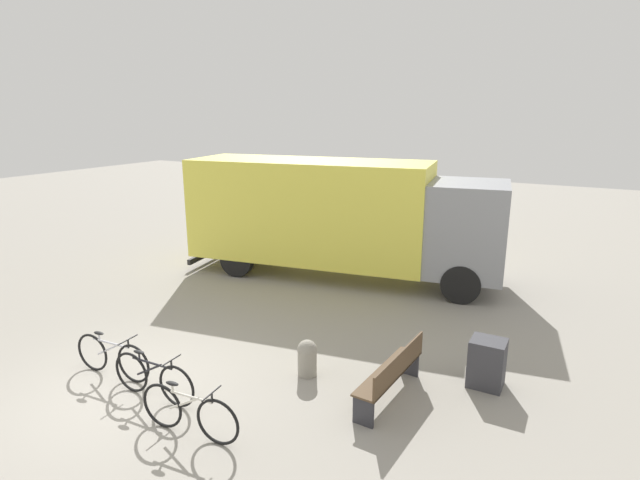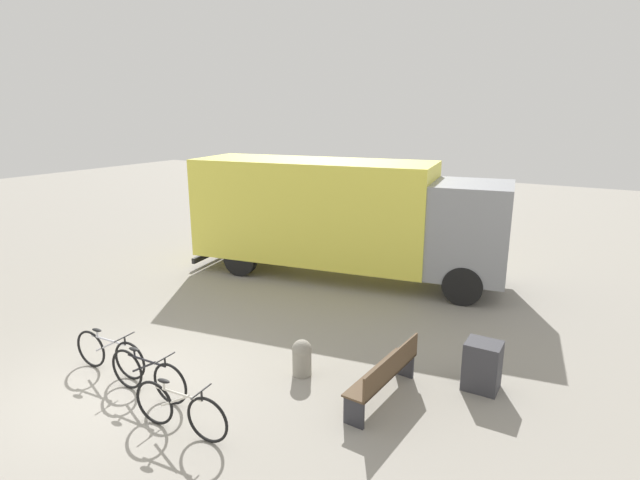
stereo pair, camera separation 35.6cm
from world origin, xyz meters
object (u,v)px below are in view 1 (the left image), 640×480
at_px(bicycle_middle, 153,378).
at_px(bollard_near_bench, 307,357).
at_px(park_bench, 393,372).
at_px(bicycle_far, 189,412).
at_px(delivery_truck, 337,214).
at_px(bicycle_near, 112,357).
at_px(utility_box, 487,363).

distance_m(bicycle_middle, bollard_near_bench, 2.62).
bearing_deg(park_bench, bicycle_far, 139.63).
xyz_separation_m(delivery_truck, bicycle_far, (1.40, -7.58, -1.44)).
bearing_deg(bollard_near_bench, delivery_truck, 111.20).
relative_size(delivery_truck, bicycle_middle, 5.28).
distance_m(delivery_truck, bollard_near_bench, 5.84).
xyz_separation_m(park_bench, bicycle_far, (-2.26, -2.31, -0.11)).
distance_m(bicycle_near, bicycle_middle, 1.20).
distance_m(delivery_truck, bicycle_near, 7.17).
height_order(delivery_truck, bicycle_middle, delivery_truck).
bearing_deg(bicycle_far, bicycle_middle, 154.70).
bearing_deg(delivery_truck, bollard_near_bench, -77.79).
relative_size(delivery_truck, bicycle_far, 5.29).
bearing_deg(bicycle_middle, utility_box, 30.76).
bearing_deg(bollard_near_bench, utility_box, 21.97).
xyz_separation_m(bicycle_middle, bollard_near_bench, (1.84, 1.87, -0.02)).
bearing_deg(bollard_near_bench, bicycle_near, -150.83).
relative_size(delivery_truck, utility_box, 10.62).
bearing_deg(delivery_truck, bicycle_middle, -97.33).
relative_size(park_bench, utility_box, 2.24).
xyz_separation_m(delivery_truck, bicycle_middle, (0.21, -7.13, -1.44)).
height_order(delivery_truck, bicycle_near, delivery_truck).
bearing_deg(bicycle_middle, bollard_near_bench, 43.53).
height_order(park_bench, bicycle_far, park_bench).
bearing_deg(bicycle_far, bollard_near_bench, 69.80).
bearing_deg(delivery_truck, bicycle_near, -107.03).
relative_size(bicycle_near, bollard_near_bench, 2.53).
distance_m(bicycle_near, bollard_near_bench, 3.47).
xyz_separation_m(delivery_truck, utility_box, (4.93, -4.10, -1.39)).
relative_size(delivery_truck, park_bench, 4.75).
bearing_deg(park_bench, bicycle_near, 113.99).
xyz_separation_m(park_bench, bicycle_near, (-4.64, -1.68, -0.11)).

